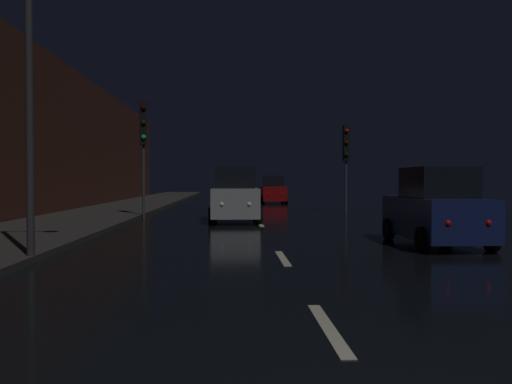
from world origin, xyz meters
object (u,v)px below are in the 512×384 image
(car_parked_right_near, at_px, (436,210))
(car_distant_taillights, at_px, (273,191))
(traffic_light_far_left, at_px, (143,133))
(traffic_light_far_right, at_px, (346,149))
(car_approaching_headlights, at_px, (235,197))

(car_parked_right_near, distance_m, car_distant_taillights, 25.39)
(traffic_light_far_left, height_order, car_distant_taillights, traffic_light_far_left)
(traffic_light_far_left, distance_m, car_parked_right_near, 14.11)
(traffic_light_far_right, distance_m, car_parked_right_near, 15.01)
(traffic_light_far_right, xyz_separation_m, car_distant_taillights, (-3.10, 10.50, -2.42))
(traffic_light_far_left, bearing_deg, car_parked_right_near, 29.59)
(car_parked_right_near, bearing_deg, car_approaching_headlights, 31.85)
(car_parked_right_near, bearing_deg, traffic_light_far_left, 41.78)
(traffic_light_far_right, xyz_separation_m, car_approaching_headlights, (-5.96, -6.48, -2.32))
(car_approaching_headlights, bearing_deg, car_parked_right_near, 31.85)
(traffic_light_far_right, height_order, car_distant_taillights, traffic_light_far_right)
(traffic_light_far_right, relative_size, car_distant_taillights, 1.16)
(traffic_light_far_right, distance_m, car_approaching_headlights, 9.11)
(traffic_light_far_right, distance_m, traffic_light_far_left, 10.97)
(car_distant_taillights, bearing_deg, car_parked_right_near, -174.81)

